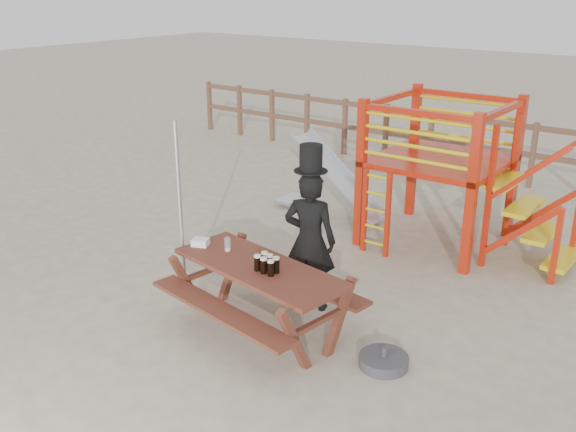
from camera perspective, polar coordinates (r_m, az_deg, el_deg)
The scene contains 10 objects.
ground at distance 6.94m, azimuth -1.64°, elevation -10.84°, with size 60.00×60.00×0.00m, color #BBAF91.
back_fence at distance 12.53m, azimuth 18.81°, elevation 6.07°, with size 15.09×0.09×1.20m.
playground_fort at distance 9.31m, azimuth 12.82°, elevation 4.12°, with size 4.71×1.84×2.10m.
picnic_table at distance 6.87m, azimuth -2.55°, elevation -6.57°, with size 2.16×1.64×0.77m.
man_with_hat at distance 7.20m, azimuth 1.96°, elevation -1.91°, with size 0.69×0.57×1.93m.
metal_pole at distance 7.27m, azimuth -9.53°, elevation -0.08°, with size 0.05×0.05×2.18m, color #B2B2B7.
parasol_base at distance 6.54m, azimuth 8.50°, elevation -12.63°, with size 0.49×0.49×0.21m.
paper_bag at distance 7.28m, azimuth -7.79°, elevation -2.32°, with size 0.18×0.14×0.08m, color white.
stout_pints at distance 6.57m, azimuth -1.88°, elevation -4.26°, with size 0.26×0.19×0.17m.
empty_glasses at distance 7.10m, azimuth -5.40°, elevation -2.55°, with size 0.07×0.07×0.15m.
Camera 1 is at (3.73, -4.62, 3.59)m, focal length 40.00 mm.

